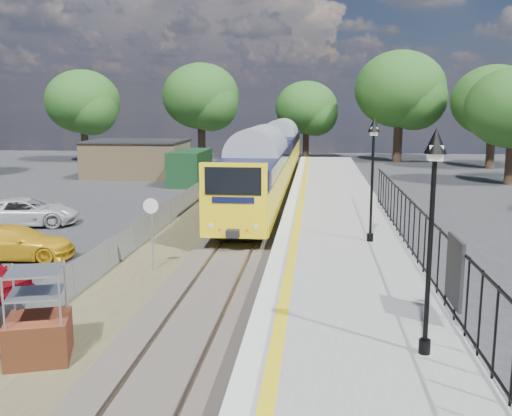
# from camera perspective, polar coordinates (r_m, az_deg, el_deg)

# --- Properties ---
(ground) EXTENTS (120.00, 120.00, 0.00)m
(ground) POSITION_cam_1_polar(r_m,az_deg,el_deg) (16.71, -5.55, -10.63)
(ground) COLOR #2D2D30
(ground) RESTS_ON ground
(track_bed) EXTENTS (5.90, 80.00, 0.29)m
(track_bed) POSITION_cam_1_polar(r_m,az_deg,el_deg) (25.91, -2.32, -2.89)
(track_bed) COLOR #473F38
(track_bed) RESTS_ON ground
(platform) EXTENTS (5.00, 70.00, 0.90)m
(platform) POSITION_cam_1_polar(r_m,az_deg,el_deg) (23.96, 8.23, -3.18)
(platform) COLOR gray
(platform) RESTS_ON ground
(platform_edge) EXTENTS (0.90, 70.00, 0.01)m
(platform_edge) POSITION_cam_1_polar(r_m,az_deg,el_deg) (23.86, 3.30, -2.02)
(platform_edge) COLOR silver
(platform_edge) RESTS_ON platform
(victorian_lamp_south) EXTENTS (0.44, 0.44, 4.60)m
(victorian_lamp_south) POSITION_cam_1_polar(r_m,az_deg,el_deg) (11.65, 17.30, 1.76)
(victorian_lamp_south) COLOR black
(victorian_lamp_south) RESTS_ON platform
(victorian_lamp_north) EXTENTS (0.44, 0.44, 4.60)m
(victorian_lamp_north) POSITION_cam_1_polar(r_m,az_deg,el_deg) (21.47, 11.64, 5.60)
(victorian_lamp_north) COLOR black
(victorian_lamp_north) RESTS_ON platform
(palisade_fence) EXTENTS (0.12, 26.00, 2.00)m
(palisade_fence) POSITION_cam_1_polar(r_m,az_deg,el_deg) (18.31, 16.38, -3.15)
(palisade_fence) COLOR black
(palisade_fence) RESTS_ON platform
(wire_fence) EXTENTS (0.06, 52.00, 1.20)m
(wire_fence) POSITION_cam_1_polar(r_m,az_deg,el_deg) (28.79, -9.01, -0.66)
(wire_fence) COLOR #999EA3
(wire_fence) RESTS_ON ground
(outbuilding) EXTENTS (10.80, 10.10, 3.12)m
(outbuilding) POSITION_cam_1_polar(r_m,az_deg,el_deg) (48.81, -10.87, 4.73)
(outbuilding) COLOR #A2875B
(outbuilding) RESTS_ON ground
(tree_line) EXTENTS (56.80, 43.80, 11.88)m
(tree_line) POSITION_cam_1_polar(r_m,az_deg,el_deg) (57.34, 4.28, 10.73)
(tree_line) COLOR #332319
(tree_line) RESTS_ON ground
(train) EXTENTS (2.82, 40.83, 3.51)m
(train) POSITION_cam_1_polar(r_m,az_deg,el_deg) (42.65, 1.68, 5.27)
(train) COLOR yellow
(train) RESTS_ON ground
(brick_plinth) EXTENTS (1.76, 1.76, 2.25)m
(brick_plinth) POSITION_cam_1_polar(r_m,az_deg,el_deg) (14.38, -21.01, -10.18)
(brick_plinth) COLOR brown
(brick_plinth) RESTS_ON ground
(speed_sign) EXTENTS (0.55, 0.11, 2.72)m
(speed_sign) POSITION_cam_1_polar(r_m,az_deg,el_deg) (20.63, -10.41, -1.44)
(speed_sign) COLOR #999EA3
(speed_sign) RESTS_ON ground
(car_yellow) EXTENTS (4.66, 2.26, 1.31)m
(car_yellow) POSITION_cam_1_polar(r_m,az_deg,el_deg) (24.28, -22.89, -3.20)
(car_yellow) COLOR yellow
(car_yellow) RESTS_ON ground
(car_white) EXTENTS (5.47, 3.54, 1.40)m
(car_white) POSITION_cam_1_polar(r_m,az_deg,el_deg) (30.81, -21.99, -0.38)
(car_white) COLOR silver
(car_white) RESTS_ON ground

